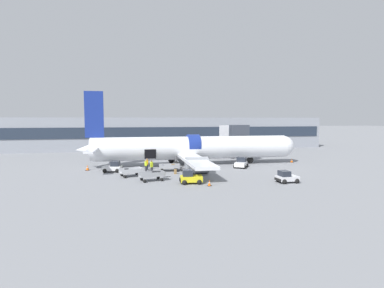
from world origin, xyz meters
The scene contains 20 objects.
ground_plane centered at (0.00, 0.00, 0.00)m, with size 500.00×500.00×0.00m, color gray.
terminal_strip centered at (0.00, 34.27, 3.84)m, with size 77.36×9.54×7.67m.
jet_bridge_stub centered at (9.00, 11.51, 4.81)m, with size 3.15×8.62×6.33m.
airplane centered at (-0.06, 6.30, 2.69)m, with size 34.98×28.64×11.42m.
baggage_tug_lead centered at (7.04, 2.45, 0.66)m, with size 2.69×3.01×1.56m.
baggage_tug_mid centered at (8.37, -8.71, 0.60)m, with size 2.49×2.04×1.39m.
baggage_tug_rear centered at (-11.71, 2.47, 0.64)m, with size 2.83×2.28×1.51m.
baggage_tug_spare centered at (-2.65, -7.03, 0.67)m, with size 2.68×2.05×1.59m.
baggage_cart_loading centered at (-3.87, 1.56, 0.48)m, with size 3.88×2.05×1.02m.
baggage_cart_queued centered at (-9.25, -1.39, 0.54)m, with size 3.81×2.50×1.07m.
baggage_cart_empty centered at (-6.70, -4.68, 0.57)m, with size 3.94×2.18×1.12m.
ground_crew_loader_a centered at (-6.51, 0.47, 0.92)m, with size 0.52×0.60×1.75m.
ground_crew_loader_b centered at (-7.22, 2.14, 0.84)m, with size 0.47×0.56×1.60m.
ground_crew_driver centered at (-0.17, 3.58, 0.97)m, with size 0.59×0.59×1.85m.
ground_crew_supervisor centered at (-6.99, 3.37, 0.87)m, with size 0.52×0.55×1.65m.
suitcase_on_tarmac_upright centered at (-3.47, -0.85, 0.33)m, with size 0.38×0.27×0.77m.
safety_cone_nose centered at (17.42, 5.94, 0.32)m, with size 0.63×0.63×0.69m.
safety_cone_engine_left centered at (-0.82, -8.68, 0.31)m, with size 0.45×0.45×0.67m.
safety_cone_wingtip centered at (0.53, -0.77, 0.27)m, with size 0.61×0.61×0.58m.
safety_cone_tail centered at (-15.39, 4.51, 0.35)m, with size 0.63×0.63×0.75m.
Camera 1 is at (-9.09, -39.99, 7.32)m, focal length 28.00 mm.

